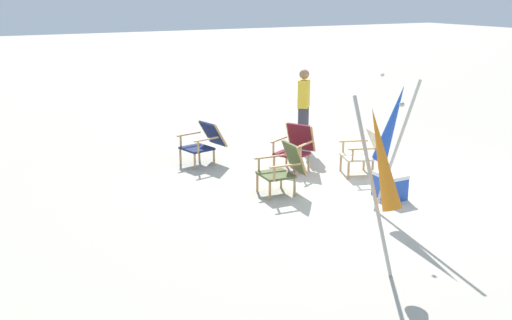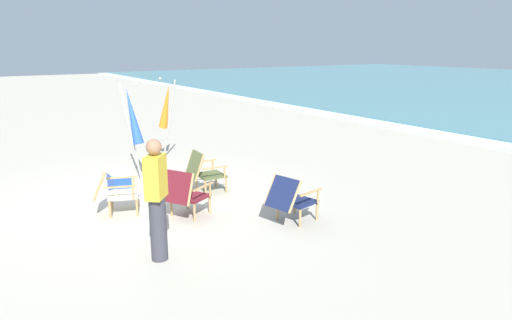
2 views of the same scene
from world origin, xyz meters
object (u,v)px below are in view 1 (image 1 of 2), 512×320
(beach_chair_back_left, at_px, (284,167))
(umbrella_furled_orange, at_px, (382,160))
(beach_chair_mid_center, at_px, (366,151))
(beach_chair_front_left, at_px, (204,142))
(umbrella_furled_blue, at_px, (392,124))
(person_near_chairs, at_px, (304,108))
(beach_chair_back_right, at_px, (296,146))
(cooler_box, at_px, (390,185))

(beach_chair_back_left, height_order, umbrella_furled_orange, umbrella_furled_orange)
(beach_chair_mid_center, distance_m, umbrella_furled_orange, 3.90)
(beach_chair_front_left, xyz_separation_m, umbrella_furled_blue, (-3.71, -1.26, 0.91))
(umbrella_furled_orange, bearing_deg, beach_chair_mid_center, -36.33)
(beach_chair_mid_center, height_order, person_near_chairs, person_near_chairs)
(beach_chair_back_right, bearing_deg, beach_chair_mid_center, -132.49)
(beach_chair_back_right, xyz_separation_m, beach_chair_front_left, (1.13, 1.31, -0.01))
(beach_chair_back_right, bearing_deg, beach_chair_back_left, 140.29)
(umbrella_furled_blue, bearing_deg, person_near_chairs, -14.42)
(beach_chair_back_right, relative_size, beach_chair_front_left, 0.98)
(beach_chair_back_left, relative_size, beach_chair_mid_center, 0.94)
(beach_chair_back_left, bearing_deg, beach_chair_mid_center, -83.71)
(beach_chair_front_left, height_order, person_near_chairs, person_near_chairs)
(beach_chair_mid_center, xyz_separation_m, umbrella_furled_orange, (-3.06, 2.25, 0.89))
(beach_chair_back_left, distance_m, umbrella_furled_blue, 1.96)
(beach_chair_back_right, xyz_separation_m, person_near_chairs, (1.20, -0.93, 0.41))
(beach_chair_back_right, distance_m, cooler_box, 2.10)
(umbrella_furled_orange, relative_size, person_near_chairs, 1.24)
(person_near_chairs, bearing_deg, umbrella_furled_orange, 156.19)
(cooler_box, bearing_deg, umbrella_furled_orange, 136.14)
(beach_chair_back_right, bearing_deg, beach_chair_front_left, 49.19)
(person_near_chairs, bearing_deg, beach_chair_back_right, 142.44)
(beach_chair_front_left, height_order, umbrella_furled_blue, umbrella_furled_blue)
(umbrella_furled_orange, bearing_deg, beach_chair_front_left, -0.23)
(beach_chair_back_left, bearing_deg, cooler_box, -126.31)
(beach_chair_front_left, bearing_deg, person_near_chairs, -88.08)
(beach_chair_back_left, height_order, beach_chair_front_left, beach_chair_back_left)
(beach_chair_back_right, distance_m, umbrella_furled_orange, 4.22)
(beach_chair_front_left, bearing_deg, umbrella_furled_blue, -161.21)
(umbrella_furled_orange, distance_m, umbrella_furled_blue, 1.85)
(umbrella_furled_blue, xyz_separation_m, person_near_chairs, (3.78, -0.97, -0.50))
(beach_chair_back_left, height_order, person_near_chairs, person_near_chairs)
(beach_chair_back_left, xyz_separation_m, beach_chair_back_right, (1.04, -0.87, 0.00))
(beach_chair_back_left, distance_m, beach_chair_front_left, 2.22)
(beach_chair_mid_center, bearing_deg, beach_chair_back_left, 96.29)
(umbrella_furled_blue, bearing_deg, cooler_box, -43.46)
(beach_chair_back_left, distance_m, person_near_chairs, 2.90)
(beach_chair_back_right, relative_size, beach_chair_mid_center, 0.99)
(beach_chair_back_right, relative_size, cooler_box, 1.75)
(umbrella_furled_orange, distance_m, person_near_chairs, 5.61)
(beach_chair_back_right, bearing_deg, person_near_chairs, -37.56)
(beach_chair_mid_center, relative_size, umbrella_furled_blue, 0.43)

